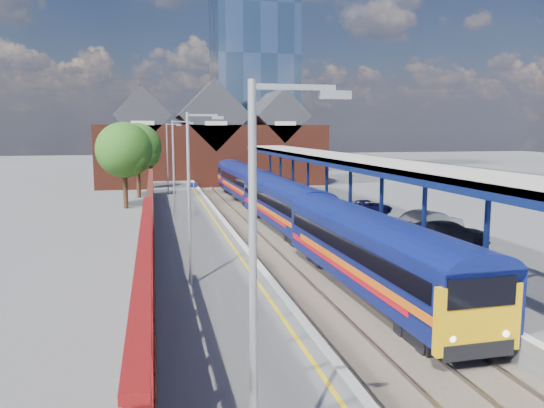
{
  "coord_description": "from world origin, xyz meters",
  "views": [
    {
      "loc": [
        -7.86,
        -15.32,
        7.3
      ],
      "look_at": [
        -0.48,
        17.62,
        2.6
      ],
      "focal_mm": 35.0,
      "sensor_mm": 36.0,
      "label": 1
    }
  ],
  "objects_px": {
    "train": "(261,189)",
    "lamp_post_b": "(192,188)",
    "lamp_post_a": "(262,290)",
    "lamp_post_c": "(175,164)",
    "platform_sign": "(194,193)",
    "lamp_post_d": "(169,154)",
    "parked_car_dark": "(450,233)",
    "parked_car_blue": "(368,207)",
    "parked_car_silver": "(429,223)"
  },
  "relations": [
    {
      "from": "lamp_post_b",
      "to": "parked_car_blue",
      "type": "xyz_separation_m",
      "value": [
        14.29,
        15.91,
        -3.46
      ]
    },
    {
      "from": "train",
      "to": "parked_car_dark",
      "type": "relative_size",
      "value": 14.48
    },
    {
      "from": "train",
      "to": "parked_car_blue",
      "type": "relative_size",
      "value": 17.11
    },
    {
      "from": "platform_sign",
      "to": "parked_car_dark",
      "type": "height_order",
      "value": "platform_sign"
    },
    {
      "from": "lamp_post_b",
      "to": "platform_sign",
      "type": "distance_m",
      "value": 18.2
    },
    {
      "from": "lamp_post_b",
      "to": "parked_car_dark",
      "type": "height_order",
      "value": "lamp_post_b"
    },
    {
      "from": "lamp_post_d",
      "to": "platform_sign",
      "type": "bearing_deg",
      "value": -84.44
    },
    {
      "from": "lamp_post_c",
      "to": "platform_sign",
      "type": "bearing_deg",
      "value": 55.74
    },
    {
      "from": "lamp_post_d",
      "to": "parked_car_dark",
      "type": "distance_m",
      "value": 31.08
    },
    {
      "from": "lamp_post_a",
      "to": "lamp_post_b",
      "type": "bearing_deg",
      "value": 90.0
    },
    {
      "from": "train",
      "to": "lamp_post_c",
      "type": "relative_size",
      "value": 9.42
    },
    {
      "from": "train",
      "to": "lamp_post_d",
      "type": "distance_m",
      "value": 10.96
    },
    {
      "from": "lamp_post_d",
      "to": "parked_car_silver",
      "type": "distance_m",
      "value": 28.84
    },
    {
      "from": "lamp_post_a",
      "to": "parked_car_blue",
      "type": "relative_size",
      "value": 1.82
    },
    {
      "from": "lamp_post_a",
      "to": "lamp_post_b",
      "type": "height_order",
      "value": "same"
    },
    {
      "from": "platform_sign",
      "to": "lamp_post_b",
      "type": "bearing_deg",
      "value": -94.33
    },
    {
      "from": "lamp_post_a",
      "to": "parked_car_silver",
      "type": "bearing_deg",
      "value": 55.5
    },
    {
      "from": "lamp_post_b",
      "to": "lamp_post_d",
      "type": "distance_m",
      "value": 32.0
    },
    {
      "from": "lamp_post_b",
      "to": "lamp_post_d",
      "type": "height_order",
      "value": "same"
    },
    {
      "from": "lamp_post_d",
      "to": "platform_sign",
      "type": "height_order",
      "value": "lamp_post_d"
    },
    {
      "from": "train",
      "to": "platform_sign",
      "type": "bearing_deg",
      "value": -133.21
    },
    {
      "from": "train",
      "to": "parked_car_blue",
      "type": "bearing_deg",
      "value": -54.44
    },
    {
      "from": "lamp_post_b",
      "to": "parked_car_silver",
      "type": "distance_m",
      "value": 16.79
    },
    {
      "from": "lamp_post_a",
      "to": "lamp_post_c",
      "type": "bearing_deg",
      "value": 90.0
    },
    {
      "from": "lamp_post_a",
      "to": "lamp_post_c",
      "type": "height_order",
      "value": "same"
    },
    {
      "from": "lamp_post_a",
      "to": "lamp_post_d",
      "type": "height_order",
      "value": "same"
    },
    {
      "from": "train",
      "to": "parked_car_silver",
      "type": "bearing_deg",
      "value": -68.59
    },
    {
      "from": "train",
      "to": "parked_car_dark",
      "type": "height_order",
      "value": "train"
    },
    {
      "from": "lamp_post_a",
      "to": "parked_car_blue",
      "type": "bearing_deg",
      "value": 64.46
    },
    {
      "from": "lamp_post_c",
      "to": "lamp_post_d",
      "type": "xyz_separation_m",
      "value": [
        0.0,
        16.0,
        0.0
      ]
    },
    {
      "from": "platform_sign",
      "to": "parked_car_dark",
      "type": "xyz_separation_m",
      "value": [
        13.07,
        -13.32,
        -1.03
      ]
    },
    {
      "from": "lamp_post_d",
      "to": "parked_car_silver",
      "type": "height_order",
      "value": "lamp_post_d"
    },
    {
      "from": "lamp_post_c",
      "to": "parked_car_silver",
      "type": "xyz_separation_m",
      "value": [
        14.72,
        -8.59,
        -3.23
      ]
    },
    {
      "from": "train",
      "to": "platform_sign",
      "type": "height_order",
      "value": "platform_sign"
    },
    {
      "from": "parked_car_blue",
      "to": "platform_sign",
      "type": "bearing_deg",
      "value": 74.71
    },
    {
      "from": "parked_car_silver",
      "to": "parked_car_dark",
      "type": "relative_size",
      "value": 1.01
    },
    {
      "from": "lamp_post_d",
      "to": "lamp_post_c",
      "type": "bearing_deg",
      "value": -90.0
    },
    {
      "from": "train",
      "to": "lamp_post_b",
      "type": "height_order",
      "value": "lamp_post_b"
    },
    {
      "from": "lamp_post_d",
      "to": "platform_sign",
      "type": "xyz_separation_m",
      "value": [
        1.36,
        -14.0,
        -2.3
      ]
    },
    {
      "from": "parked_car_blue",
      "to": "lamp_post_d",
      "type": "bearing_deg",
      "value": 35.51
    },
    {
      "from": "lamp_post_d",
      "to": "parked_car_dark",
      "type": "relative_size",
      "value": 1.54
    },
    {
      "from": "lamp_post_b",
      "to": "lamp_post_c",
      "type": "relative_size",
      "value": 1.0
    },
    {
      "from": "platform_sign",
      "to": "train",
      "type": "bearing_deg",
      "value": 46.79
    },
    {
      "from": "lamp_post_a",
      "to": "lamp_post_d",
      "type": "xyz_separation_m",
      "value": [
        0.0,
        46.0,
        0.0
      ]
    },
    {
      "from": "train",
      "to": "lamp_post_a",
      "type": "distance_m",
      "value": 39.8
    },
    {
      "from": "lamp_post_c",
      "to": "parked_car_dark",
      "type": "bearing_deg",
      "value": -38.1
    },
    {
      "from": "lamp_post_a",
      "to": "lamp_post_b",
      "type": "relative_size",
      "value": 1.0
    },
    {
      "from": "parked_car_silver",
      "to": "parked_car_dark",
      "type": "bearing_deg",
      "value": 153.05
    },
    {
      "from": "lamp_post_d",
      "to": "platform_sign",
      "type": "distance_m",
      "value": 14.25
    },
    {
      "from": "parked_car_silver",
      "to": "parked_car_dark",
      "type": "height_order",
      "value": "parked_car_silver"
    }
  ]
}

